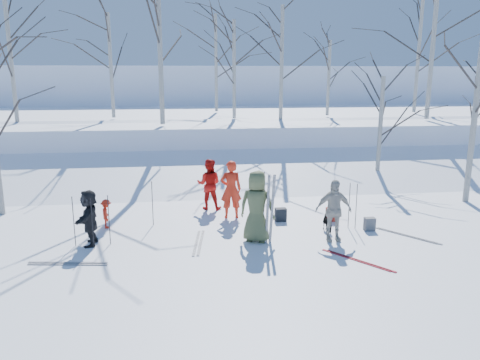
{
  "coord_description": "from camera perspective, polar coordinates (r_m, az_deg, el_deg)",
  "views": [
    {
      "loc": [
        -1.72,
        -12.06,
        4.4
      ],
      "look_at": [
        0.0,
        1.5,
        1.3
      ],
      "focal_mm": 35.0,
      "sensor_mm": 36.0,
      "label": 1
    }
  ],
  "objects": [
    {
      "name": "upright_ski_left",
      "position": [
        12.24,
        3.38,
        -3.62
      ],
      "size": [
        0.12,
        0.17,
        1.9
      ],
      "primitive_type": "cube",
      "rotation": [
        0.07,
        0.0,
        0.34
      ],
      "color": "silver",
      "rests_on": "ground"
    },
    {
      "name": "ski_pole_g",
      "position": [
        13.93,
        13.99,
        -3.14
      ],
      "size": [
        0.02,
        0.02,
        1.34
      ],
      "primitive_type": "cylinder",
      "color": "black",
      "rests_on": "ground"
    },
    {
      "name": "birch_plateau_h",
      "position": [
        25.65,
        22.52,
        15.74
      ],
      "size": [
        6.12,
        6.12,
        7.89
      ],
      "primitive_type": null,
      "color": "silver",
      "rests_on": "snow_plateau"
    },
    {
      "name": "ski_pole_c",
      "position": [
        12.77,
        -15.68,
        -4.7
      ],
      "size": [
        0.02,
        0.02,
        1.34
      ],
      "primitive_type": "cylinder",
      "color": "black",
      "rests_on": "ground"
    },
    {
      "name": "birch_plateau_d",
      "position": [
        23.87,
        5.1,
        14.01
      ],
      "size": [
        4.43,
        4.43,
        5.47
      ],
      "primitive_type": null,
      "color": "silver",
      "rests_on": "snow_plateau"
    },
    {
      "name": "ski_pole_f",
      "position": [
        13.99,
        13.16,
        -3.04
      ],
      "size": [
        0.02,
        0.02,
        1.34
      ],
      "primitive_type": "cylinder",
      "color": "black",
      "rests_on": "ground"
    },
    {
      "name": "far_hill",
      "position": [
        50.15,
        -5.34,
        9.98
      ],
      "size": [
        90.0,
        30.0,
        6.0
      ],
      "primitive_type": "cube",
      "color": "white",
      "rests_on": "ground"
    },
    {
      "name": "birch_plateau_i",
      "position": [
        21.53,
        -9.78,
        16.87
      ],
      "size": [
        5.93,
        5.93,
        7.61
      ],
      "primitive_type": null,
      "color": "silver",
      "rests_on": "snow_plateau"
    },
    {
      "name": "backpack_dark",
      "position": [
        14.41,
        4.98,
        -4.23
      ],
      "size": [
        0.34,
        0.24,
        0.4
      ],
      "primitive_type": "cube",
      "color": "black",
      "rests_on": "ground"
    },
    {
      "name": "ski_pole_a",
      "position": [
        15.22,
        2.97,
        -1.43
      ],
      "size": [
        0.02,
        0.02,
        1.34
      ],
      "primitive_type": "cylinder",
      "color": "black",
      "rests_on": "ground"
    },
    {
      "name": "birch_plateau_a",
      "position": [
        29.92,
        20.92,
        14.06
      ],
      "size": [
        5.21,
        5.21,
        6.58
      ],
      "primitive_type": null,
      "color": "silver",
      "rests_on": "snow_plateau"
    },
    {
      "name": "snow_plateau",
      "position": [
        29.31,
        -3.84,
        6.09
      ],
      "size": [
        70.0,
        18.0,
        2.2
      ],
      "primitive_type": "cube",
      "color": "white",
      "rests_on": "ground"
    },
    {
      "name": "birch_plateau_f",
      "position": [
        26.27,
        10.76,
        12.1
      ],
      "size": [
        3.38,
        3.38,
        3.98
      ],
      "primitive_type": null,
      "color": "silver",
      "rests_on": "snow_plateau"
    },
    {
      "name": "ski_pair_d",
      "position": [
        11.99,
        -20.26,
        -9.53
      ],
      "size": [
        0.75,
        1.96,
        0.02
      ],
      "primitive_type": null,
      "rotation": [
        0.0,
        0.0,
        1.42
      ],
      "color": "silver",
      "rests_on": "ground"
    },
    {
      "name": "skier_cream_east",
      "position": [
        12.77,
        11.31,
        -3.65
      ],
      "size": [
        0.99,
        0.43,
        1.69
      ],
      "primitive_type": "imported",
      "rotation": [
        0.0,
        0.0,
        -0.02
      ],
      "color": "beige",
      "rests_on": "ground"
    },
    {
      "name": "ski_pair_c",
      "position": [
        12.63,
        -5.07,
        -7.61
      ],
      "size": [
        0.65,
        1.95,
        0.02
      ],
      "primitive_type": null,
      "rotation": [
        0.0,
        0.0,
        -0.12
      ],
      "color": "silver",
      "rests_on": "ground"
    },
    {
      "name": "ski_pole_b",
      "position": [
        14.07,
        -10.63,
        -2.82
      ],
      "size": [
        0.02,
        0.02,
        1.34
      ],
      "primitive_type": "cylinder",
      "color": "black",
      "rests_on": "ground"
    },
    {
      "name": "skier_red_seated",
      "position": [
        14.19,
        -15.97,
        -3.99
      ],
      "size": [
        0.4,
        0.6,
        0.86
      ],
      "primitive_type": "imported",
      "rotation": [
        0.0,
        0.0,
        1.72
      ],
      "color": "red",
      "rests_on": "ground"
    },
    {
      "name": "birch_plateau_b",
      "position": [
        28.77,
        -2.95,
        14.01
      ],
      "size": [
        4.56,
        4.56,
        5.66
      ],
      "primitive_type": null,
      "color": "silver",
      "rests_on": "snow_plateau"
    },
    {
      "name": "birch_plateau_g",
      "position": [
        25.37,
        -15.47,
        13.24
      ],
      "size": [
        4.25,
        4.25,
        5.21
      ],
      "primitive_type": null,
      "color": "silver",
      "rests_on": "snow_plateau"
    },
    {
      "name": "skier_grey_west",
      "position": [
        12.85,
        -17.87,
        -4.38
      ],
      "size": [
        0.49,
        1.4,
        1.49
      ],
      "primitive_type": "imported",
      "rotation": [
        0.0,
        0.0,
        4.68
      ],
      "color": "black",
      "rests_on": "ground"
    },
    {
      "name": "backpack_red",
      "position": [
        14.61,
        11.1,
        -4.14
      ],
      "size": [
        0.32,
        0.22,
        0.42
      ],
      "primitive_type": "cube",
      "color": "#A62619",
      "rests_on": "ground"
    },
    {
      "name": "dog",
      "position": [
        13.67,
        10.76,
        -5.12
      ],
      "size": [
        0.35,
        0.63,
        0.5
      ],
      "primitive_type": "imported",
      "rotation": [
        0.0,
        0.0,
        3.27
      ],
      "color": "black",
      "rests_on": "ground"
    },
    {
      "name": "backpack_grey",
      "position": [
        14.01,
        15.52,
        -5.2
      ],
      "size": [
        0.3,
        0.2,
        0.38
      ],
      "primitive_type": "cube",
      "color": "#4F5155",
      "rests_on": "ground"
    },
    {
      "name": "snow_ramp",
      "position": [
        19.61,
        -2.02,
        0.25
      ],
      "size": [
        70.0,
        9.49,
        4.12
      ],
      "primitive_type": "cube",
      "rotation": [
        0.3,
        0.0,
        0.0
      ],
      "color": "white",
      "rests_on": "ground"
    },
    {
      "name": "birch_edge_c",
      "position": [
        20.93,
        26.6,
        5.54
      ],
      "size": [
        3.75,
        3.75,
        4.5
      ],
      "primitive_type": null,
      "color": "silver",
      "rests_on": "ground"
    },
    {
      "name": "skier_redor_behind",
      "position": [
        15.5,
        -3.8,
        -0.52
      ],
      "size": [
        0.94,
        0.8,
        1.69
      ],
      "primitive_type": "imported",
      "rotation": [
        0.0,
        0.0,
        2.92
      ],
      "color": "#B9130E",
      "rests_on": "ground"
    },
    {
      "name": "skier_red_north",
      "position": [
        14.5,
        -1.12,
        -1.15
      ],
      "size": [
        0.67,
        0.44,
        1.82
      ],
      "primitive_type": "imported",
      "rotation": [
        0.0,
        0.0,
        3.14
      ],
      "color": "red",
      "rests_on": "ground"
    },
    {
      "name": "birch_edge_e",
      "position": [
        19.78,
        16.7,
        5.75
      ],
      "size": [
        3.63,
        3.63,
        4.33
      ],
      "primitive_type": null,
      "color": "silver",
      "rests_on": "ground"
    },
    {
      "name": "ground",
      "position": [
        12.96,
        0.84,
        -7.08
      ],
      "size": [
        120.0,
        120.0,
        0.0
      ],
      "primitive_type": "plane",
      "color": "white",
      "rests_on": "ground"
    },
    {
      "name": "ski_pole_d",
      "position": [
        12.91,
        -19.61,
        -4.78
      ],
      "size": [
        0.02,
        0.02,
        1.34
      ],
      "primitive_type": "cylinder",
      "color": "black",
      "rests_on": "ground"
    },
    {
      "name": "ski_pair_a",
      "position": [
        11.8,
        14.12,
        -9.47
      ],
      "size": [
        2.02,
        2.09,
        0.02
      ],
      "primitive_type": null,
      "rotation": [
        0.0,
        0.0,
        0.64
      ],
      "color": "#A61722",
      "rests_on": "ground"
    },
    {
      "name": "ski_pair_b",
      "position": [
        13.91,
        19.61,
        -6.39
      ],
      "size": [
        2.01,
        2.09,
        0.02
      ],
      "primitive_type": null,
      "rotation": [
        0.0,
        0.0,
        0.63
      ],
      "color": "silver",
      "rests_on": "ground"
    },
    {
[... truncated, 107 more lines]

